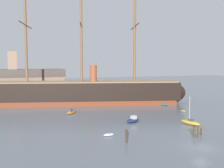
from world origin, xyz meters
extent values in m
plane|color=slate|center=(0.00, 0.00, 0.00)|extent=(400.00, 400.00, 0.00)
cube|color=brown|center=(-5.94, 48.09, 0.80)|extent=(60.96, 27.38, 1.59)
cube|color=black|center=(-5.94, 48.09, 4.43)|extent=(63.50, 28.52, 5.68)
ellipsoid|color=black|center=(21.93, 39.15, 3.64)|extent=(13.53, 11.68, 7.27)
cube|color=#9E7F5B|center=(-5.94, 48.09, 7.44)|extent=(62.06, 27.41, 0.34)
cylinder|color=brown|center=(-22.60, 53.43, 22.04)|extent=(0.80, 0.80, 29.54)
cylinder|color=brown|center=(-22.60, 53.43, 25.59)|extent=(4.97, 14.64, 0.32)
cylinder|color=brown|center=(-5.94, 48.09, 22.04)|extent=(0.80, 0.80, 29.54)
cylinder|color=brown|center=(-5.94, 48.09, 25.59)|extent=(4.97, 14.64, 0.32)
cylinder|color=brown|center=(10.72, 42.74, 22.04)|extent=(0.80, 0.80, 29.54)
cylinder|color=brown|center=(10.72, 42.74, 25.59)|extent=(4.97, 14.64, 0.32)
cylinder|color=#9E4C33|center=(-2.31, 46.92, 10.11)|extent=(2.27, 2.27, 5.68)
ellipsoid|color=silver|center=(-11.15, 11.51, 0.24)|extent=(2.06, 0.92, 0.49)
cube|color=#4C4C51|center=(-11.15, 11.51, 0.43)|extent=(0.20, 0.76, 0.07)
ellipsoid|color=gold|center=(8.51, 12.49, 0.46)|extent=(2.54, 5.00, 0.91)
cube|color=#4C4C51|center=(8.56, 12.26, 0.97)|extent=(1.05, 1.35, 0.48)
cylinder|color=silver|center=(8.45, 12.72, 3.48)|extent=(0.12, 0.12, 5.51)
ellipsoid|color=#1E284C|center=(-2.12, 19.20, 0.42)|extent=(3.90, 2.52, 0.84)
cube|color=beige|center=(-1.88, 19.27, 1.10)|extent=(1.35, 1.27, 0.84)
ellipsoid|color=gold|center=(16.41, 24.75, 0.23)|extent=(0.93, 1.98, 0.46)
cube|color=#B2ADA3|center=(16.41, 24.75, 0.40)|extent=(0.73, 0.21, 0.07)
ellipsoid|color=orange|center=(-12.87, 34.12, 0.36)|extent=(3.22, 3.00, 0.73)
cube|color=#4C4C51|center=(-13.03, 33.98, 0.95)|extent=(1.27, 1.26, 0.73)
ellipsoid|color=#236670|center=(17.67, 35.53, 0.28)|extent=(2.34, 2.41, 0.55)
cube|color=#B2ADA3|center=(17.67, 35.53, 0.49)|extent=(0.78, 0.75, 0.09)
ellipsoid|color=#B22D28|center=(-29.63, 57.42, 0.46)|extent=(5.07, 3.31, 0.93)
cube|color=#B2ADA3|center=(-29.86, 57.52, 0.99)|extent=(1.44, 1.23, 0.49)
cylinder|color=silver|center=(-29.41, 57.32, 3.56)|extent=(0.12, 0.12, 5.63)
ellipsoid|color=#236670|center=(28.25, 49.81, 0.22)|extent=(2.02, 1.56, 0.44)
cube|color=#4C4C51|center=(28.25, 49.81, 0.39)|extent=(0.46, 0.69, 0.07)
ellipsoid|color=gold|center=(3.02, 66.10, 0.39)|extent=(3.37, 3.26, 0.77)
cube|color=#B2ADA3|center=(2.85, 66.26, 1.01)|extent=(1.35, 1.35, 0.77)
cylinder|color=#423323|center=(-9.87, 6.71, 1.13)|extent=(0.39, 0.39, 2.25)
cylinder|color=#423323|center=(4.93, 5.32, 0.69)|extent=(0.29, 0.29, 1.38)
cylinder|color=#4C3D2D|center=(3.10, 5.11, 0.94)|extent=(0.44, 0.44, 1.87)
cylinder|color=#4C3D2D|center=(3.18, 4.23, 1.13)|extent=(0.36, 0.36, 2.27)
cube|color=tan|center=(-26.68, 70.59, 14.65)|extent=(3.20, 3.20, 6.69)
ellipsoid|color=silver|center=(-6.00, 30.72, 13.40)|extent=(0.30, 0.31, 0.11)
sphere|color=silver|center=(-6.13, 30.87, 13.41)|extent=(0.09, 0.09, 0.09)
cube|color=#ADA89E|center=(-6.26, 30.49, 13.42)|extent=(0.52, 0.49, 0.13)
cube|color=#ADA89E|center=(-5.73, 30.96, 13.42)|extent=(0.52, 0.49, 0.13)
camera|label=1|loc=(-27.58, -29.25, 13.17)|focal=39.06mm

